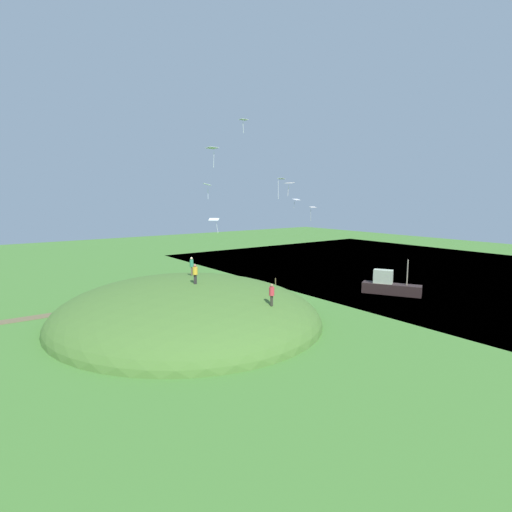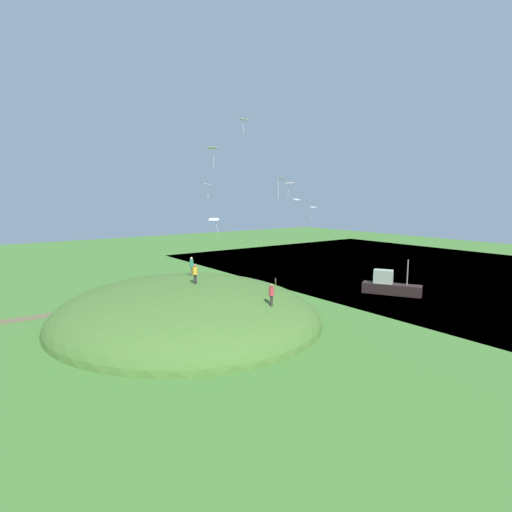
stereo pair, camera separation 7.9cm
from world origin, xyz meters
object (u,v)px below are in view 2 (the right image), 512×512
at_px(kite_4, 297,200).
at_px(kite_5, 212,149).
at_px(boat_on_lake, 390,286).
at_px(kite_6, 281,181).
at_px(kite_3, 313,208).
at_px(kite_7, 289,183).
at_px(kite_2, 244,120).
at_px(kite_0, 214,220).
at_px(kite_1, 207,185).
at_px(person_on_hilltop, 271,292).
at_px(person_near_shore, 192,264).
at_px(person_walking_path, 195,272).
at_px(mooring_post, 276,283).

relative_size(kite_4, kite_5, 0.64).
distance_m(boat_on_lake, kite_6, 18.75).
bearing_deg(kite_5, kite_3, -170.33).
bearing_deg(kite_7, kite_2, 3.22).
distance_m(kite_0, kite_6, 7.85).
xyz_separation_m(kite_0, kite_1, (0.86, 0.21, 3.50)).
xyz_separation_m(person_on_hilltop, kite_5, (-0.62, -10.18, 12.31)).
bearing_deg(kite_1, kite_4, -162.62).
bearing_deg(person_on_hilltop, kite_3, -159.59).
distance_m(kite_1, kite_6, 7.40).
xyz_separation_m(person_near_shore, kite_4, (-18.55, -5.17, 6.19)).
bearing_deg(person_walking_path, kite_4, 75.25).
xyz_separation_m(person_on_hilltop, kite_2, (-4.86, -10.87, 15.54)).
bearing_deg(kite_2, kite_7, -176.78).
distance_m(boat_on_lake, kite_2, 25.28).
distance_m(kite_5, mooring_post, 19.58).
distance_m(person_on_hilltop, kite_0, 12.09).
xyz_separation_m(person_near_shore, person_on_hilltop, (-1.66, 10.64, -1.08)).
relative_size(person_on_hilltop, kite_7, 1.15).
relative_size(kite_1, kite_4, 1.29).
distance_m(kite_5, kite_7, 11.46).
height_order(boat_on_lake, kite_3, kite_3).
distance_m(boat_on_lake, kite_4, 16.51).
height_order(person_on_hilltop, kite_7, kite_7).
xyz_separation_m(person_near_shore, kite_5, (-2.28, 0.46, 11.23)).
relative_size(boat_on_lake, mooring_post, 5.56).
relative_size(kite_2, kite_6, 0.66).
bearing_deg(person_near_shore, kite_4, -38.34).
xyz_separation_m(boat_on_lake, kite_0, (19.40, -7.57, 8.13)).
relative_size(person_walking_path, person_near_shore, 0.96).
xyz_separation_m(kite_4, kite_5, (16.27, 5.62, 5.04)).
height_order(boat_on_lake, kite_1, kite_1).
bearing_deg(kite_2, kite_3, -170.17).
bearing_deg(kite_4, kite_0, 17.58).
relative_size(kite_3, mooring_post, 1.59).
bearing_deg(mooring_post, person_walking_path, 25.71).
distance_m(person_walking_path, kite_2, 17.15).
height_order(kite_6, mooring_post, kite_6).
bearing_deg(boat_on_lake, kite_4, -12.87).
bearing_deg(kite_6, person_walking_path, 0.48).
distance_m(kite_0, kite_5, 7.03).
bearing_deg(boat_on_lake, kite_5, 41.84).
height_order(kite_2, kite_3, kite_2).
relative_size(kite_4, mooring_post, 1.03).
distance_m(kite_0, kite_3, 16.22).
relative_size(person_near_shore, kite_4, 1.51).
height_order(kite_5, kite_7, kite_5).
relative_size(boat_on_lake, kite_5, 3.45).
relative_size(boat_on_lake, kite_1, 4.16).
distance_m(person_on_hilltop, kite_6, 13.27).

